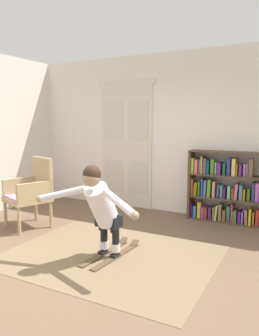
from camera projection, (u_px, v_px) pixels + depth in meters
ground_plane at (101, 264)px, 3.86m from camera, size 7.20×7.20×0.00m
back_wall at (178, 134)px, 5.94m from camera, size 6.00×0.10×2.90m
double_door at (126, 144)px, 6.39m from camera, size 1.22×0.05×2.45m
rug at (110, 255)px, 4.09m from camera, size 2.55×1.98×0.01m
bookshelf at (227, 191)px, 5.43m from camera, size 1.38×0.30×1.18m
wicker_chair at (32, 191)px, 5.19m from camera, size 0.77×0.77×1.10m
skis_pair at (111, 253)px, 4.12m from camera, size 0.34×0.98×0.07m
person_skier at (100, 204)px, 3.85m from camera, size 1.43×0.71×1.11m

